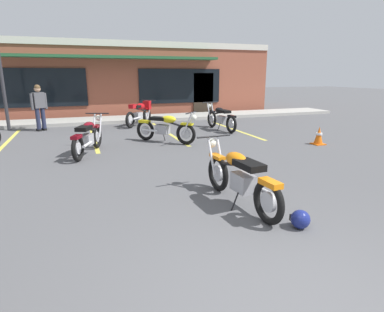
% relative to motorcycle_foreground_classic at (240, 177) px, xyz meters
% --- Properties ---
extents(ground_plane, '(80.00, 80.00, 0.00)m').
position_rel_motorcycle_foreground_classic_xyz_m(ground_plane, '(-0.63, 1.63, -0.46)').
color(ground_plane, '#515154').
extents(sidewalk_kerb, '(22.00, 1.80, 0.14)m').
position_rel_motorcycle_foreground_classic_xyz_m(sidewalk_kerb, '(-0.63, 10.26, -0.39)').
color(sidewalk_kerb, '#A8A59E').
rests_on(sidewalk_kerb, ground_plane).
extents(brick_storefront_building, '(16.78, 6.45, 3.59)m').
position_rel_motorcycle_foreground_classic_xyz_m(brick_storefront_building, '(-0.63, 14.44, 1.34)').
color(brick_storefront_building, brown).
rests_on(brick_storefront_building, ground_plane).
extents(painted_stall_lines, '(7.78, 4.80, 0.01)m').
position_rel_motorcycle_foreground_classic_xyz_m(painted_stall_lines, '(-0.63, 6.66, -0.46)').
color(painted_stall_lines, '#DBCC4C').
rests_on(painted_stall_lines, ground_plane).
extents(motorcycle_foreground_classic, '(0.66, 2.11, 0.98)m').
position_rel_motorcycle_foreground_classic_xyz_m(motorcycle_foreground_classic, '(0.00, 0.00, 0.00)').
color(motorcycle_foreground_classic, black).
rests_on(motorcycle_foreground_classic, ground_plane).
extents(motorcycle_red_sportbike, '(1.06, 2.01, 0.98)m').
position_rel_motorcycle_foreground_classic_xyz_m(motorcycle_red_sportbike, '(-2.13, 4.32, 0.00)').
color(motorcycle_red_sportbike, black).
rests_on(motorcycle_red_sportbike, ground_plane).
extents(motorcycle_silver_naked, '(1.51, 1.77, 0.98)m').
position_rel_motorcycle_foreground_classic_xyz_m(motorcycle_silver_naked, '(0.07, 8.78, 0.07)').
color(motorcycle_silver_naked, black).
rests_on(motorcycle_silver_naked, ground_plane).
extents(motorcycle_blue_standard, '(0.66, 2.11, 0.98)m').
position_rel_motorcycle_foreground_classic_xyz_m(motorcycle_blue_standard, '(2.68, 6.57, 0.00)').
color(motorcycle_blue_standard, black).
rests_on(motorcycle_blue_standard, ground_plane).
extents(motorcycle_green_cafe_racer, '(1.63, 1.67, 0.98)m').
position_rel_motorcycle_foreground_classic_xyz_m(motorcycle_green_cafe_racer, '(0.14, 5.05, 0.00)').
color(motorcycle_green_cafe_racer, black).
rests_on(motorcycle_green_cafe_racer, ground_plane).
extents(person_in_shorts_foreground, '(0.56, 0.42, 1.68)m').
position_rel_motorcycle_foreground_classic_xyz_m(person_in_shorts_foreground, '(-3.64, 8.62, 0.49)').
color(person_in_shorts_foreground, black).
rests_on(person_in_shorts_foreground, ground_plane).
extents(helmet_on_pavement, '(0.26, 0.26, 0.26)m').
position_rel_motorcycle_foreground_classic_xyz_m(helmet_on_pavement, '(0.40, -1.01, -0.33)').
color(helmet_on_pavement, navy).
rests_on(helmet_on_pavement, ground_plane).
extents(traffic_cone, '(0.34, 0.34, 0.53)m').
position_rel_motorcycle_foreground_classic_xyz_m(traffic_cone, '(4.36, 3.25, -0.20)').
color(traffic_cone, orange).
rests_on(traffic_cone, ground_plane).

